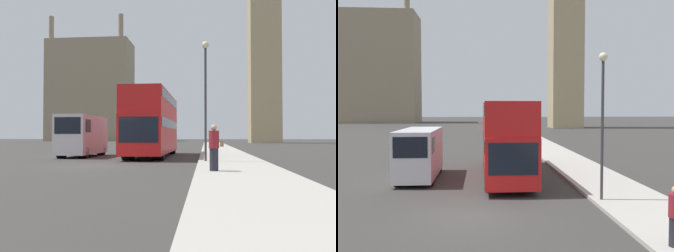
{
  "view_description": "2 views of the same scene",
  "coord_description": "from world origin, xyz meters",
  "views": [
    {
      "loc": [
        5.4,
        -17.53,
        1.42
      ],
      "look_at": [
        2.85,
        7.52,
        2.09
      ],
      "focal_mm": 40.0,
      "sensor_mm": 36.0,
      "label": 1
    },
    {
      "loc": [
        0.33,
        -13.62,
        3.98
      ],
      "look_at": [
        2.27,
        14.66,
        2.6
      ],
      "focal_mm": 40.0,
      "sensor_mm": 36.0,
      "label": 2
    }
  ],
  "objects": [
    {
      "name": "ground_plane",
      "position": [
        0.0,
        0.0,
        0.0
      ],
      "size": [
        300.0,
        300.0,
        0.0
      ],
      "primitive_type": "plane",
      "color": "#383533"
    },
    {
      "name": "sidewalk_strip",
      "position": [
        6.7,
        0.0,
        0.07
      ],
      "size": [
        3.41,
        120.0,
        0.15
      ],
      "color": "#ADA89E",
      "rests_on": "ground_plane"
    },
    {
      "name": "building_block_distant",
      "position": [
        -28.35,
        89.47,
        14.61
      ],
      "size": [
        23.72,
        12.19,
        35.5
      ],
      "color": "gray",
      "rests_on": "ground_plane"
    },
    {
      "name": "red_double_decker_bus",
      "position": [
        1.75,
        7.92,
        2.4
      ],
      "size": [
        2.51,
        11.03,
        4.28
      ],
      "color": "red",
      "rests_on": "ground_plane"
    },
    {
      "name": "white_van",
      "position": [
        -3.06,
        7.42,
        1.49
      ],
      "size": [
        1.99,
        5.8,
        2.78
      ],
      "color": "silver",
      "rests_on": "ground_plane"
    },
    {
      "name": "street_lamp",
      "position": [
        5.38,
        1.54,
        4.12
      ],
      "size": [
        0.36,
        0.36,
        6.11
      ],
      "color": "#38383D",
      "rests_on": "sidewalk_strip"
    }
  ]
}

